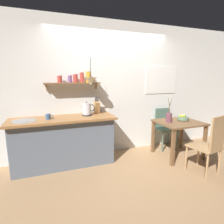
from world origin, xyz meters
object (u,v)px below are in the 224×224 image
object	(u,v)px
twig_vase	(169,117)
pendant_lamp	(91,81)
dining_chair_near	(210,143)
coffee_mug_by_sink	(48,117)
dining_table	(178,128)
fruit_bowl	(183,118)
dining_chair_far	(164,126)
knife_block	(97,107)
electric_kettle	(87,109)

from	to	relation	value
twig_vase	pendant_lamp	world-z (taller)	pendant_lamp
dining_chair_near	coffee_mug_by_sink	world-z (taller)	dining_chair_near
dining_table	fruit_bowl	distance (m)	0.24
dining_chair_far	coffee_mug_by_sink	size ratio (longest dim) A/B	7.42
knife_block	pendant_lamp	distance (m)	0.57
dining_table	coffee_mug_by_sink	xyz separation A→B (m)	(-2.46, 0.34, 0.34)
fruit_bowl	pendant_lamp	world-z (taller)	pendant_lamp
pendant_lamp	fruit_bowl	bearing A→B (deg)	-7.88
dining_chair_near	knife_block	distance (m)	2.07
dining_chair_far	twig_vase	xyz separation A→B (m)	(-0.23, -0.44, 0.31)
dining_chair_far	twig_vase	size ratio (longest dim) A/B	1.88
dining_table	electric_kettle	bearing A→B (deg)	166.56
dining_chair_far	coffee_mug_by_sink	bearing A→B (deg)	-176.61
electric_kettle	knife_block	xyz separation A→B (m)	(0.22, 0.11, 0.02)
twig_vase	dining_chair_near	bearing A→B (deg)	-76.50
dining_table	dining_chair_far	distance (m)	0.49
dining_chair_near	coffee_mug_by_sink	xyz separation A→B (m)	(-2.44, 1.11, 0.40)
dining_chair_near	pendant_lamp	distance (m)	2.24
twig_vase	knife_block	size ratio (longest dim) A/B	1.46
knife_block	fruit_bowl	bearing A→B (deg)	-15.53
dining_chair_near	electric_kettle	xyz separation A→B (m)	(-1.75, 1.19, 0.47)
dining_table	coffee_mug_by_sink	world-z (taller)	coffee_mug_by_sink
dining_chair_far	pendant_lamp	size ratio (longest dim) A/B	1.94
knife_block	pendant_lamp	size ratio (longest dim) A/B	0.71
dining_table	knife_block	size ratio (longest dim) A/B	2.57
electric_kettle	knife_block	world-z (taller)	knife_block
dining_chair_near	knife_block	xyz separation A→B (m)	(-1.53, 1.30, 0.48)
fruit_bowl	pendant_lamp	bearing A→B (deg)	172.12
dining_chair_near	coffee_mug_by_sink	distance (m)	2.71
fruit_bowl	coffee_mug_by_sink	xyz separation A→B (m)	(-2.60, 0.28, 0.17)
fruit_bowl	dining_chair_near	bearing A→B (deg)	-101.20
twig_vase	coffee_mug_by_sink	bearing A→B (deg)	172.53
fruit_bowl	twig_vase	distance (m)	0.36
twig_vase	dining_chair_far	bearing A→B (deg)	62.43
fruit_bowl	dining_table	bearing A→B (deg)	-157.89
coffee_mug_by_sink	pendant_lamp	size ratio (longest dim) A/B	0.26
electric_kettle	coffee_mug_by_sink	bearing A→B (deg)	-173.01
fruit_bowl	knife_block	xyz separation A→B (m)	(-1.70, 0.47, 0.25)
dining_chair_near	fruit_bowl	xyz separation A→B (m)	(0.16, 0.83, 0.23)
dining_chair_far	fruit_bowl	distance (m)	0.52
dining_table	coffee_mug_by_sink	bearing A→B (deg)	172.15
dining_chair_near	dining_table	bearing A→B (deg)	88.73
dining_chair_far	fruit_bowl	xyz separation A→B (m)	(0.13, -0.43, 0.27)
electric_kettle	coffee_mug_by_sink	size ratio (longest dim) A/B	2.26
dining_chair_near	fruit_bowl	size ratio (longest dim) A/B	4.45
dining_chair_far	twig_vase	bearing A→B (deg)	-117.57
dining_chair_near	coffee_mug_by_sink	bearing A→B (deg)	155.56
dining_chair_near	pendant_lamp	world-z (taller)	pendant_lamp
dining_chair_far	electric_kettle	distance (m)	1.86
dining_chair_near	twig_vase	size ratio (longest dim) A/B	2.12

